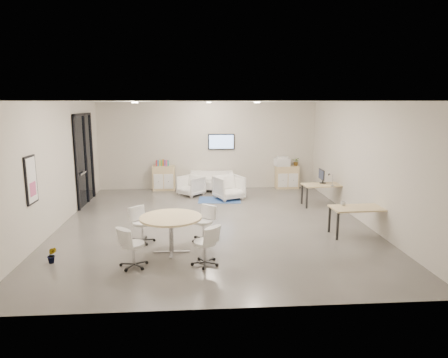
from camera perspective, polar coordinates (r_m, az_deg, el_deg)
name	(u,v)px	position (r m, az deg, el deg)	size (l,w,h in m)	color
room_shell	(213,164)	(10.37, -1.55, 2.13)	(9.60, 10.60, 4.80)	#55534E
glass_door	(84,157)	(13.32, -19.33, 3.04)	(0.09, 1.90, 2.85)	black
artwork	(31,180)	(9.47, -25.85, -0.14)	(0.05, 0.54, 1.04)	black
wall_tv	(221,142)	(14.80, -0.39, 5.34)	(0.98, 0.06, 0.58)	black
ceiling_spots	(204,102)	(11.07, -2.85, 10.88)	(3.14, 4.14, 0.03)	#FFEAC6
sideboard_left	(164,178)	(14.80, -8.59, 0.13)	(0.80, 0.42, 0.90)	#D7BE81
sideboard_right	(287,177)	(15.15, 8.98, 0.27)	(0.85, 0.41, 0.85)	#D7BE81
books	(162,163)	(14.72, -8.80, 2.28)	(0.46, 0.14, 0.22)	red
printer	(282,161)	(15.01, 8.29, 2.49)	(0.57, 0.50, 0.36)	white
loveseat	(212,182)	(14.64, -1.74, -0.39)	(1.61, 0.89, 0.58)	silver
blue_rug	(220,200)	(13.22, -0.64, -3.00)	(1.38, 0.92, 0.01)	#2E518D
armchair_left	(191,185)	(13.86, -4.74, -0.81)	(0.73, 0.69, 0.75)	silver
armchair_right	(229,186)	(13.25, 0.73, -1.07)	(0.84, 0.79, 0.87)	silver
desk_rear	(324,186)	(12.75, 14.11, -1.04)	(1.37, 0.77, 0.69)	#D7BE81
desk_front	(359,210)	(10.15, 18.79, -4.23)	(1.38, 0.73, 0.70)	#D7BE81
monitor	(322,176)	(12.82, 13.79, 0.43)	(0.20, 0.50, 0.44)	black
round_table	(171,220)	(8.57, -7.60, -5.86)	(1.32, 1.32, 0.80)	#D7BE81
meeting_chairs	(171,234)	(8.67, -7.55, -7.83)	(2.23, 2.23, 0.82)	white
plant_cabinet	(296,163)	(15.15, 10.27, 2.33)	(0.28, 0.31, 0.24)	#3F7F3F
plant_floor	(52,259)	(8.87, -23.33, -10.51)	(0.19, 0.34, 0.15)	#3F7F3F
cup	(343,203)	(10.17, 16.68, -3.29)	(0.13, 0.10, 0.13)	white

